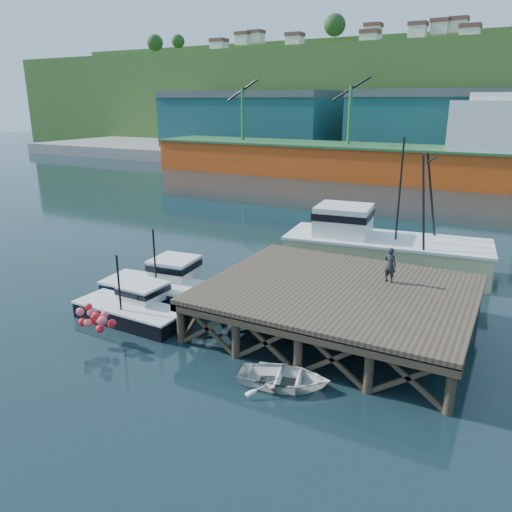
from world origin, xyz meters
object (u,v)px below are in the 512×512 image
Objects in this scene: boat_navy at (167,286)px; dinghy at (284,377)px; trawler at (382,244)px; dockworker at (390,265)px; boat_black at (133,307)px.

boat_navy is 1.98× the size of dinghy.
trawler is 8.24m from dockworker.
dockworker is at bearing 28.54° from boat_black.
boat_black reaches higher than dinghy.
boat_navy reaches higher than dockworker.
boat_black is (0.10, -2.80, -0.19)m from boat_navy.
boat_black is at bearing 42.26° from dockworker.
boat_navy is at bearing 93.64° from boat_black.
dockworker is (2.36, -7.80, 1.25)m from trawler.
boat_navy is 10.40m from dinghy.
boat_navy is at bearing -136.39° from trawler.
boat_black is at bearing -129.72° from trawler.
boat_navy reaches higher than boat_black.
boat_navy is at bearing 29.58° from dockworker.
dinghy is 2.08× the size of dockworker.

